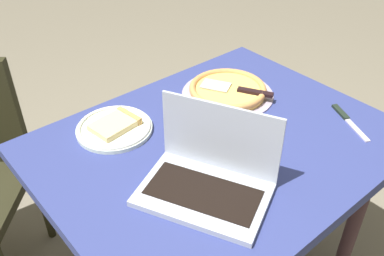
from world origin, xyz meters
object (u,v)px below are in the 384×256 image
object	(u,v)px
pizza_plate	(115,127)
pizza_tray	(228,90)
dining_table	(218,158)
table_knife	(347,119)
laptop	(209,175)

from	to	relation	value
pizza_plate	pizza_tray	world-z (taller)	pizza_tray
pizza_plate	dining_table	bearing A→B (deg)	130.36
dining_table	table_knife	bearing A→B (deg)	154.69
dining_table	pizza_plate	bearing A→B (deg)	-49.64
laptop	table_knife	world-z (taller)	laptop
pizza_plate	table_knife	distance (m)	0.79
dining_table	pizza_plate	world-z (taller)	pizza_plate
laptop	pizza_plate	xyz separation A→B (m)	(0.05, -0.41, -0.04)
laptop	pizza_plate	size ratio (longest dim) A/B	1.64
dining_table	laptop	distance (m)	0.25
dining_table	laptop	size ratio (longest dim) A/B	2.69
dining_table	table_knife	distance (m)	0.47
dining_table	pizza_tray	size ratio (longest dim) A/B	3.25
laptop	table_knife	distance (m)	0.60
pizza_plate	table_knife	size ratio (longest dim) A/B	1.24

